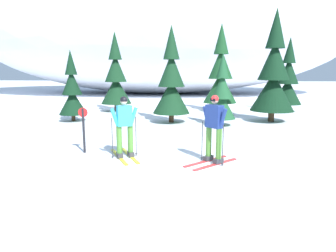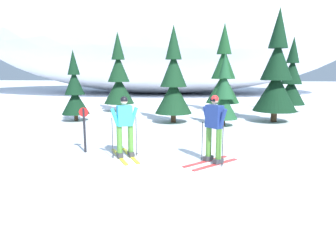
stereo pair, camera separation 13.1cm
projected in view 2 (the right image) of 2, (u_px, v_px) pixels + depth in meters
The scene contains 12 objects.
ground_plane at pixel (169, 174), 7.42m from camera, with size 120.00×120.00×0.00m, color white.
skier_navy_jacket at pixel (214, 127), 8.12m from camera, with size 1.46×1.44×1.80m.
skier_cyan_jacket at pixel (125, 126), 8.65m from camera, with size 1.16×1.73×1.73m.
pine_tree_far_left at pixel (75, 92), 14.81m from camera, with size 1.30×1.30×3.37m.
pine_tree_left at pixel (119, 79), 18.22m from camera, with size 1.77×1.77×4.60m.
pine_tree_center_left at pixel (173, 83), 14.27m from camera, with size 1.71×1.71×4.43m.
pine_tree_center at pixel (224, 96), 13.52m from camera, with size 1.23×1.23×3.18m.
pine_tree_center_right at pixel (223, 75), 18.13m from camera, with size 1.96×1.96×5.07m.
pine_tree_right at pixel (276, 75), 14.40m from camera, with size 2.01×2.01×5.21m.
pine_tree_far_right at pixel (291, 81), 18.02m from camera, with size 1.66×1.66×4.29m.
snow_ridge_background at pixel (163, 26), 31.33m from camera, with size 38.73×18.91×13.46m, color white.
trail_marker_post at pixel (84, 127), 9.21m from camera, with size 0.28×0.07×1.35m.
Camera 2 is at (0.67, -7.06, 2.45)m, focal length 33.30 mm.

